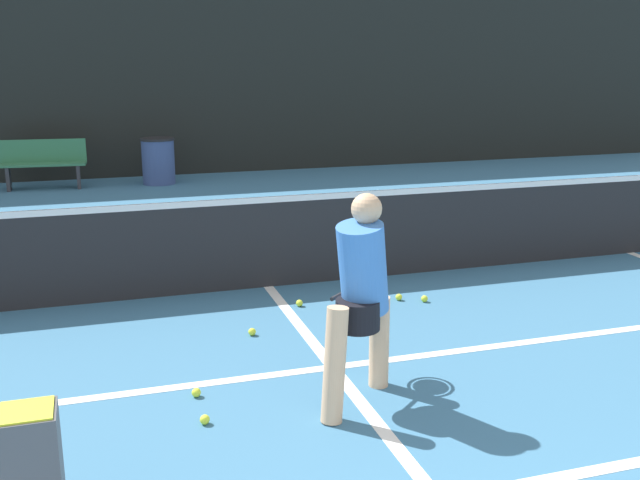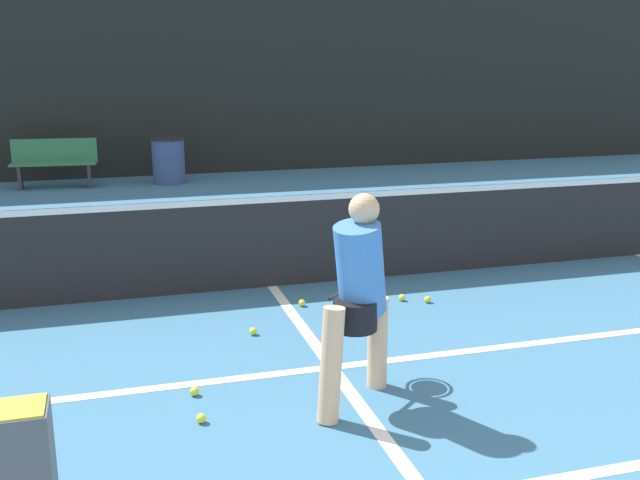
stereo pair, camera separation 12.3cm
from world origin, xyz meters
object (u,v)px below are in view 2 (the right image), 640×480
(player_practicing, at_px, (358,293))
(ball_hopper, at_px, (24,469))
(trash_bin, at_px, (169,160))
(parked_car, at_px, (214,124))
(courtside_bench, at_px, (54,162))

(player_practicing, height_order, ball_hopper, player_practicing)
(trash_bin, bearing_deg, parked_car, 71.59)
(ball_hopper, distance_m, courtside_bench, 10.44)
(ball_hopper, bearing_deg, courtside_bench, 92.14)
(parked_car, bearing_deg, ball_hopper, -101.77)
(player_practicing, xyz_separation_m, parked_car, (1.00, 13.81, -0.16))
(courtside_bench, relative_size, parked_car, 0.34)
(courtside_bench, bearing_deg, trash_bin, 2.21)
(ball_hopper, xyz_separation_m, parked_car, (3.08, 14.78, 0.26))
(ball_hopper, height_order, parked_car, parked_car)
(ball_hopper, distance_m, parked_car, 15.10)
(player_practicing, bearing_deg, ball_hopper, 164.94)
(player_practicing, distance_m, ball_hopper, 2.33)
(parked_car, bearing_deg, trash_bin, -108.41)
(trash_bin, relative_size, parked_car, 0.19)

